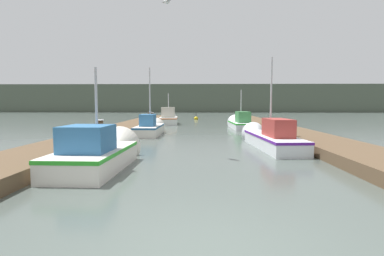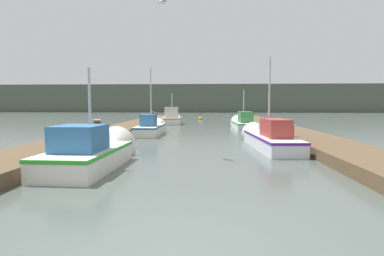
{
  "view_description": "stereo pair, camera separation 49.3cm",
  "coord_description": "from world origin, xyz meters",
  "px_view_note": "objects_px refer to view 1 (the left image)",
  "views": [
    {
      "loc": [
        -0.07,
        -3.8,
        2.0
      ],
      "look_at": [
        -0.48,
        13.47,
        0.57
      ],
      "focal_mm": 28.0,
      "sensor_mm": 36.0,
      "label": 1
    },
    {
      "loc": [
        0.43,
        -3.78,
        2.0
      ],
      "look_at": [
        -0.48,
        13.47,
        0.57
      ],
      "focal_mm": 28.0,
      "sensor_mm": 36.0,
      "label": 2
    }
  ],
  "objects_px": {
    "mooring_piling_2": "(292,134)",
    "channel_buoy": "(196,118)",
    "mooring_piling_1": "(150,119)",
    "fishing_boat_2": "(151,128)",
    "mooring_piling_0": "(152,119)",
    "seagull_lead": "(167,2)",
    "fishing_boat_4": "(169,119)",
    "fishing_boat_3": "(240,123)",
    "fishing_boat_1": "(269,137)",
    "fishing_boat_0": "(100,152)",
    "mooring_piling_3": "(100,135)"
  },
  "relations": [
    {
      "from": "mooring_piling_2",
      "to": "channel_buoy",
      "type": "height_order",
      "value": "mooring_piling_2"
    },
    {
      "from": "mooring_piling_1",
      "to": "fishing_boat_2",
      "type": "bearing_deg",
      "value": -80.16
    },
    {
      "from": "channel_buoy",
      "to": "mooring_piling_0",
      "type": "bearing_deg",
      "value": -109.74
    },
    {
      "from": "mooring_piling_1",
      "to": "seagull_lead",
      "type": "bearing_deg",
      "value": -77.84
    },
    {
      "from": "fishing_boat_4",
      "to": "mooring_piling_1",
      "type": "relative_size",
      "value": 3.63
    },
    {
      "from": "mooring_piling_1",
      "to": "mooring_piling_2",
      "type": "bearing_deg",
      "value": -50.9
    },
    {
      "from": "mooring_piling_0",
      "to": "channel_buoy",
      "type": "height_order",
      "value": "mooring_piling_0"
    },
    {
      "from": "fishing_boat_3",
      "to": "channel_buoy",
      "type": "xyz_separation_m",
      "value": [
        -3.74,
        12.34,
        -0.26
      ]
    },
    {
      "from": "fishing_boat_1",
      "to": "fishing_boat_0",
      "type": "bearing_deg",
      "value": -147.98
    },
    {
      "from": "fishing_boat_2",
      "to": "fishing_boat_4",
      "type": "distance_m",
      "value": 10.01
    },
    {
      "from": "fishing_boat_4",
      "to": "mooring_piling_0",
      "type": "distance_m",
      "value": 3.15
    },
    {
      "from": "fishing_boat_2",
      "to": "mooring_piling_0",
      "type": "relative_size",
      "value": 4.11
    },
    {
      "from": "fishing_boat_1",
      "to": "fishing_boat_3",
      "type": "bearing_deg",
      "value": 85.72
    },
    {
      "from": "fishing_boat_0",
      "to": "fishing_boat_3",
      "type": "height_order",
      "value": "fishing_boat_0"
    },
    {
      "from": "mooring_piling_2",
      "to": "fishing_boat_2",
      "type": "bearing_deg",
      "value": 148.67
    },
    {
      "from": "fishing_boat_1",
      "to": "fishing_boat_3",
      "type": "relative_size",
      "value": 1.17
    },
    {
      "from": "fishing_boat_0",
      "to": "mooring_piling_1",
      "type": "xyz_separation_m",
      "value": [
        -1.07,
        15.96,
        0.2
      ]
    },
    {
      "from": "channel_buoy",
      "to": "fishing_boat_4",
      "type": "bearing_deg",
      "value": -109.09
    },
    {
      "from": "fishing_boat_1",
      "to": "mooring_piling_0",
      "type": "distance_m",
      "value": 14.44
    },
    {
      "from": "channel_buoy",
      "to": "seagull_lead",
      "type": "xyz_separation_m",
      "value": [
        -0.83,
        -25.31,
        5.62
      ]
    },
    {
      "from": "fishing_boat_0",
      "to": "mooring_piling_3",
      "type": "distance_m",
      "value": 3.2
    },
    {
      "from": "channel_buoy",
      "to": "seagull_lead",
      "type": "distance_m",
      "value": 25.94
    },
    {
      "from": "fishing_boat_0",
      "to": "fishing_boat_4",
      "type": "relative_size",
      "value": 0.99
    },
    {
      "from": "fishing_boat_2",
      "to": "mooring_piling_2",
      "type": "height_order",
      "value": "fishing_boat_2"
    },
    {
      "from": "fishing_boat_1",
      "to": "fishing_boat_2",
      "type": "distance_m",
      "value": 8.32
    },
    {
      "from": "fishing_boat_0",
      "to": "mooring_piling_1",
      "type": "height_order",
      "value": "fishing_boat_0"
    },
    {
      "from": "fishing_boat_1",
      "to": "mooring_piling_1",
      "type": "bearing_deg",
      "value": 119.45
    },
    {
      "from": "fishing_boat_4",
      "to": "mooring_piling_3",
      "type": "height_order",
      "value": "fishing_boat_4"
    },
    {
      "from": "fishing_boat_0",
      "to": "seagull_lead",
      "type": "relative_size",
      "value": 9.2
    },
    {
      "from": "fishing_boat_4",
      "to": "mooring_piling_1",
      "type": "bearing_deg",
      "value": -109.99
    },
    {
      "from": "mooring_piling_1",
      "to": "fishing_boat_0",
      "type": "bearing_deg",
      "value": -86.18
    },
    {
      "from": "fishing_boat_1",
      "to": "fishing_boat_2",
      "type": "relative_size",
      "value": 1.27
    },
    {
      "from": "mooring_piling_2",
      "to": "mooring_piling_1",
      "type": "bearing_deg",
      "value": 129.1
    },
    {
      "from": "fishing_boat_3",
      "to": "mooring_piling_2",
      "type": "relative_size",
      "value": 5.38
    },
    {
      "from": "fishing_boat_0",
      "to": "fishing_boat_3",
      "type": "xyz_separation_m",
      "value": [
        6.48,
        15.13,
        -0.05
      ]
    },
    {
      "from": "mooring_piling_0",
      "to": "mooring_piling_2",
      "type": "distance_m",
      "value": 14.58
    },
    {
      "from": "fishing_boat_2",
      "to": "fishing_boat_3",
      "type": "height_order",
      "value": "fishing_boat_2"
    },
    {
      "from": "mooring_piling_2",
      "to": "seagull_lead",
      "type": "bearing_deg",
      "value": -151.6
    },
    {
      "from": "mooring_piling_0",
      "to": "mooring_piling_2",
      "type": "relative_size",
      "value": 1.2
    },
    {
      "from": "fishing_boat_3",
      "to": "seagull_lead",
      "type": "height_order",
      "value": "seagull_lead"
    },
    {
      "from": "mooring_piling_1",
      "to": "mooring_piling_2",
      "type": "height_order",
      "value": "mooring_piling_1"
    },
    {
      "from": "mooring_piling_1",
      "to": "channel_buoy",
      "type": "bearing_deg",
      "value": 71.69
    },
    {
      "from": "fishing_boat_4",
      "to": "mooring_piling_0",
      "type": "bearing_deg",
      "value": -114.57
    },
    {
      "from": "fishing_boat_3",
      "to": "mooring_piling_1",
      "type": "xyz_separation_m",
      "value": [
        -7.54,
        0.83,
        0.24
      ]
    },
    {
      "from": "fishing_boat_1",
      "to": "mooring_piling_1",
      "type": "xyz_separation_m",
      "value": [
        -7.43,
        11.38,
        0.22
      ]
    },
    {
      "from": "fishing_boat_4",
      "to": "mooring_piling_2",
      "type": "bearing_deg",
      "value": -66.08
    },
    {
      "from": "fishing_boat_0",
      "to": "mooring_piling_2",
      "type": "distance_m",
      "value": 9.27
    },
    {
      "from": "mooring_piling_1",
      "to": "mooring_piling_2",
      "type": "xyz_separation_m",
      "value": [
        8.7,
        -10.71,
        -0.14
      ]
    },
    {
      "from": "fishing_boat_1",
      "to": "mooring_piling_0",
      "type": "bearing_deg",
      "value": 117.06
    },
    {
      "from": "fishing_boat_1",
      "to": "mooring_piling_2",
      "type": "xyz_separation_m",
      "value": [
        1.27,
        0.67,
        0.07
      ]
    }
  ]
}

